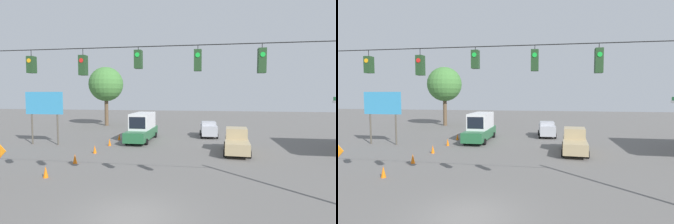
{
  "view_description": "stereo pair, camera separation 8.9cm",
  "coord_description": "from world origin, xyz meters",
  "views": [
    {
      "loc": [
        -3.22,
        10.11,
        5.12
      ],
      "look_at": [
        0.57,
        -13.3,
        3.49
      ],
      "focal_mm": 28.0,
      "sensor_mm": 36.0,
      "label": 1
    },
    {
      "loc": [
        -3.31,
        10.09,
        5.12
      ],
      "look_at": [
        0.57,
        -13.3,
        3.49
      ],
      "focal_mm": 28.0,
      "sensor_mm": 36.0,
      "label": 2
    }
  ],
  "objects": [
    {
      "name": "traffic_cone_fourth",
      "position": [
        6.61,
        -14.32,
        0.36
      ],
      "size": [
        0.31,
        0.31,
        0.71
      ],
      "primitive_type": "cone",
      "color": "orange",
      "rests_on": "ground_plane"
    },
    {
      "name": "traffic_cone_fifth",
      "position": [
        6.79,
        -17.59,
        0.36
      ],
      "size": [
        0.31,
        0.31,
        0.71
      ],
      "primitive_type": "cone",
      "color": "orange",
      "rests_on": "ground_plane"
    },
    {
      "name": "pickup_truck_tan_oncoming_far",
      "position": [
        -5.53,
        -13.25,
        0.98
      ],
      "size": [
        2.43,
        5.56,
        2.12
      ],
      "color": "tan",
      "rests_on": "ground_plane"
    },
    {
      "name": "tree_horizon_left",
      "position": [
        13.46,
        -30.23,
        6.68
      ],
      "size": [
        5.51,
        5.51,
        9.48
      ],
      "color": "brown",
      "rests_on": "ground_plane"
    },
    {
      "name": "traffic_cone_third",
      "position": [
        6.62,
        -10.97,
        0.36
      ],
      "size": [
        0.31,
        0.31,
        0.71
      ],
      "primitive_type": "cone",
      "color": "orange",
      "rests_on": "ground_plane"
    },
    {
      "name": "overhead_signal_span",
      "position": [
        -0.11,
        -1.44,
        5.19
      ],
      "size": [
        21.56,
        0.38,
        7.87
      ],
      "color": "slate",
      "rests_on": "ground_plane"
    },
    {
      "name": "traffic_cone_second",
      "position": [
        6.62,
        -7.59,
        0.36
      ],
      "size": [
        0.31,
        0.31,
        0.71
      ],
      "primitive_type": "cone",
      "color": "orange",
      "rests_on": "ground_plane"
    },
    {
      "name": "traffic_cone_nearest",
      "position": [
        6.71,
        -4.23,
        0.36
      ],
      "size": [
        0.31,
        0.31,
        0.71
      ],
      "primitive_type": "cone",
      "color": "orange",
      "rests_on": "ground_plane"
    },
    {
      "name": "box_truck_green_withflow_far",
      "position": [
        4.15,
        -17.7,
        1.49
      ],
      "size": [
        2.39,
        7.02,
        3.04
      ],
      "color": "#236038",
      "rests_on": "ground_plane"
    },
    {
      "name": "ground_plane",
      "position": [
        0.0,
        0.0,
        0.0
      ],
      "size": [
        140.0,
        140.0,
        0.0
      ],
      "primitive_type": "plane",
      "color": "#605E5B"
    },
    {
      "name": "roadside_billboard",
      "position": [
        13.32,
        -13.9,
        3.88
      ],
      "size": [
        4.05,
        0.16,
        5.34
      ],
      "color": "#4C473D",
      "rests_on": "ground_plane"
    },
    {
      "name": "sedan_silver_oncoming_deep",
      "position": [
        -3.05,
        -21.37,
        0.96
      ],
      "size": [
        2.24,
        4.06,
        1.83
      ],
      "color": "#A8AAB2",
      "rests_on": "ground_plane"
    }
  ]
}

